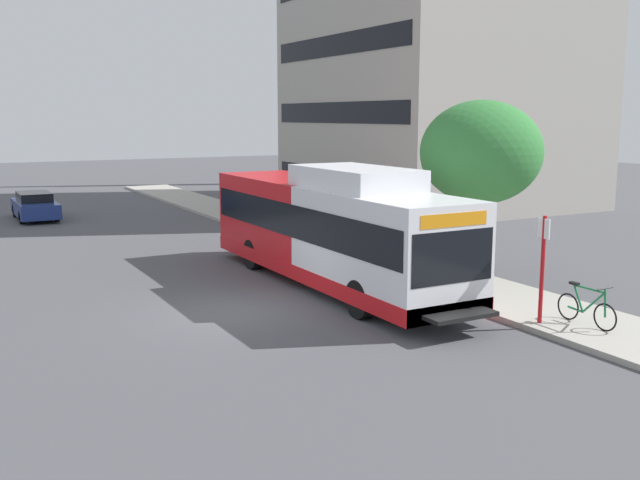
{
  "coord_description": "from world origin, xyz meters",
  "views": [
    {
      "loc": [
        -6.76,
        -17.12,
        5.07
      ],
      "look_at": [
        2.87,
        0.5,
        1.6
      ],
      "focal_mm": 40.54,
      "sensor_mm": 36.0,
      "label": 1
    }
  ],
  "objects": [
    {
      "name": "ground_plane",
      "position": [
        0.0,
        8.0,
        0.0
      ],
      "size": [
        120.0,
        120.0,
        0.0
      ],
      "primitive_type": "plane",
      "color": "#4C4C51"
    },
    {
      "name": "sidewalk_curb",
      "position": [
        7.0,
        6.0,
        0.07
      ],
      "size": [
        3.0,
        56.0,
        0.14
      ],
      "primitive_type": "cube",
      "color": "#A8A399",
      "rests_on": "ground"
    },
    {
      "name": "transit_bus",
      "position": [
        3.73,
        1.42,
        1.7
      ],
      "size": [
        2.58,
        12.25,
        3.65
      ],
      "color": "white",
      "rests_on": "ground"
    },
    {
      "name": "bus_stop_sign_pole",
      "position": [
        5.95,
        -4.91,
        1.65
      ],
      "size": [
        0.1,
        0.36,
        2.6
      ],
      "color": "red",
      "rests_on": "sidewalk_curb"
    },
    {
      "name": "bicycle_parked",
      "position": [
        6.75,
        -5.59,
        0.56
      ],
      "size": [
        0.52,
        1.76,
        1.02
      ],
      "color": "black",
      "rests_on": "sidewalk_curb"
    },
    {
      "name": "street_tree_near_stop",
      "position": [
        7.77,
        -0.5,
        3.98
      ],
      "size": [
        3.62,
        3.62,
        5.39
      ],
      "color": "#4C3823",
      "rests_on": "sidewalk_curb"
    },
    {
      "name": "parked_car_far_lane",
      "position": [
        -2.14,
        20.74,
        0.66
      ],
      "size": [
        1.8,
        4.5,
        1.33
      ],
      "color": "navy",
      "rests_on": "ground"
    },
    {
      "name": "lattice_comm_tower",
      "position": [
        18.02,
        31.59,
        11.08
      ],
      "size": [
        1.1,
        1.1,
        32.97
      ],
      "color": "#B7B7BC",
      "rests_on": "ground"
    }
  ]
}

